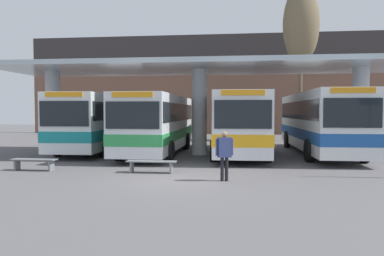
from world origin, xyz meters
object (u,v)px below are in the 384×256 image
transit_bus_right_bay (238,121)px  parked_car_street (247,126)px  transit_bus_far_right_bay (319,120)px  pedestrian_waiting (224,151)px  transit_bus_center_bay (158,122)px  waiting_bench_far_platform (151,164)px  poplar_tree_behind_left (301,26)px  transit_bus_left_bay (102,120)px  waiting_bench_mid_platform (34,162)px

transit_bus_right_bay → parked_car_street: size_ratio=2.54×
transit_bus_far_right_bay → pedestrian_waiting: transit_bus_far_right_bay is taller
transit_bus_center_bay → waiting_bench_far_platform: size_ratio=5.34×
transit_bus_right_bay → transit_bus_far_right_bay: bearing=-173.0°
waiting_bench_far_platform → poplar_tree_behind_left: size_ratio=0.16×
transit_bus_center_bay → parked_car_street: 16.85m
pedestrian_waiting → transit_bus_center_bay: bearing=100.2°
transit_bus_left_bay → pedestrian_waiting: (7.67, -9.28, -0.81)m
poplar_tree_behind_left → parked_car_street: 10.84m
transit_bus_center_bay → transit_bus_far_right_bay: transit_bus_far_right_bay is taller
transit_bus_right_bay → waiting_bench_far_platform: transit_bus_right_bay is taller
transit_bus_center_bay → waiting_bench_far_platform: 6.69m
transit_bus_right_bay → waiting_bench_far_platform: size_ratio=5.56×
transit_bus_center_bay → pedestrian_waiting: transit_bus_center_bay is taller
parked_car_street → poplar_tree_behind_left: bearing=-58.8°
poplar_tree_behind_left → transit_bus_center_bay: bearing=-133.4°
transit_bus_left_bay → transit_bus_right_bay: bearing=170.5°
transit_bus_left_bay → transit_bus_right_bay: (8.18, -1.12, -0.01)m
transit_bus_far_right_bay → transit_bus_left_bay: bearing=-2.8°
pedestrian_waiting → parked_car_street: bearing=69.9°
waiting_bench_far_platform → poplar_tree_behind_left: bearing=63.3°
waiting_bench_mid_platform → waiting_bench_far_platform: bearing=0.0°
waiting_bench_far_platform → pedestrian_waiting: 3.21m
poplar_tree_behind_left → parked_car_street: size_ratio=2.89×
transit_bus_far_right_bay → waiting_bench_far_platform: (-7.77, -7.47, -1.52)m
transit_bus_center_bay → transit_bus_far_right_bay: bearing=-173.3°
transit_bus_center_bay → pedestrian_waiting: size_ratio=6.14×
transit_bus_far_right_bay → parked_car_street: bearing=-77.6°
transit_bus_far_right_bay → pedestrian_waiting: (-4.94, -8.84, -0.85)m
transit_bus_far_right_bay → pedestrian_waiting: bearing=60.0°
waiting_bench_far_platform → parked_car_street: bearing=79.2°
transit_bus_center_bay → waiting_bench_mid_platform: (-3.66, -6.44, -1.44)m
transit_bus_left_bay → parked_car_street: (9.13, 14.46, -0.87)m
transit_bus_far_right_bay → waiting_bench_mid_platform: transit_bus_far_right_bay is taller
transit_bus_center_bay → waiting_bench_far_platform: transit_bus_center_bay is taller
transit_bus_left_bay → transit_bus_far_right_bay: 12.62m
transit_bus_left_bay → transit_bus_center_bay: 4.02m
transit_bus_left_bay → pedestrian_waiting: 12.07m
waiting_bench_mid_platform → parked_car_street: parked_car_street is taller
transit_bus_center_bay → transit_bus_right_bay: size_ratio=0.96×
transit_bus_center_bay → transit_bus_far_right_bay: 8.93m
waiting_bench_far_platform → poplar_tree_behind_left: 20.18m
transit_bus_far_right_bay → waiting_bench_far_platform: transit_bus_far_right_bay is taller
transit_bus_left_bay → waiting_bench_far_platform: transit_bus_left_bay is taller
transit_bus_center_bay → parked_car_street: (5.39, 15.95, -0.82)m
transit_bus_left_bay → parked_car_street: 17.12m
transit_bus_far_right_bay → parked_car_street: transit_bus_far_right_bay is taller
transit_bus_left_bay → pedestrian_waiting: bearing=127.9°
transit_bus_far_right_bay → transit_bus_center_bay: bearing=5.9°
poplar_tree_behind_left → waiting_bench_mid_platform: bearing=-128.5°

